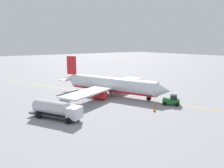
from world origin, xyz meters
The scene contains 8 objects.
ground_plane centered at (0.00, 0.00, 0.00)m, with size 400.00×400.00×0.00m, color #939399.
airplane centered at (-0.46, -0.18, 2.68)m, with size 30.61×31.06×9.71m.
fuel_tanker centered at (8.19, -18.55, 1.72)m, with size 10.19×7.04×3.15m.
pushback_tug centered at (14.78, 5.28, 1.01)m, with size 4.10×3.89×2.20m.
refueling_worker centered at (6.99, -13.52, 0.82)m, with size 0.38×0.53×1.71m.
safety_cone_nose centered at (13.64, 1.30, 0.35)m, with size 0.63×0.63×0.70m, color #F2590F.
safety_cone_wingtip centered at (15.91, -1.32, 0.34)m, with size 0.62×0.62×0.69m, color #F2590F.
taxi_line_marking centered at (0.00, 0.00, 0.01)m, with size 88.81×0.30×0.01m, color yellow.
Camera 1 is at (44.14, -32.74, 13.38)m, focal length 35.06 mm.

